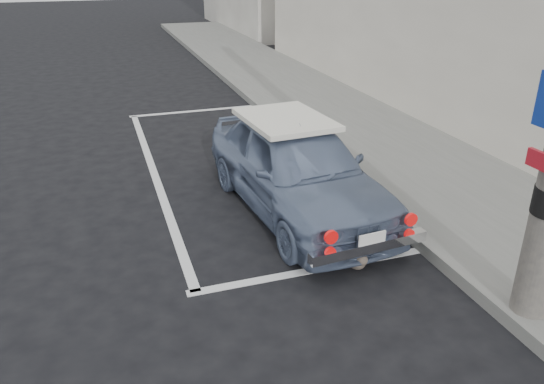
{
  "coord_description": "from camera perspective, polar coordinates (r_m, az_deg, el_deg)",
  "views": [
    {
      "loc": [
        -1.62,
        -5.18,
        3.27
      ],
      "look_at": [
        0.16,
        0.12,
        0.75
      ],
      "focal_mm": 35.0,
      "sensor_mm": 36.0,
      "label": 1
    }
  ],
  "objects": [
    {
      "name": "pline_side",
      "position": [
        8.84,
        -12.56,
        1.97
      ],
      "size": [
        0.12,
        7.0,
        0.01
      ],
      "primitive_type": "cube",
      "color": "silver",
      "rests_on": "ground"
    },
    {
      "name": "ground",
      "position": [
        6.34,
        -1.02,
        -6.8
      ],
      "size": [
        80.0,
        80.0,
        0.0
      ],
      "primitive_type": "plane",
      "color": "black",
      "rests_on": "ground"
    },
    {
      "name": "pline_rear",
      "position": [
        6.1,
        4.95,
        -8.28
      ],
      "size": [
        3.0,
        0.12,
        0.01
      ],
      "primitive_type": "cube",
      "color": "silver",
      "rests_on": "ground"
    },
    {
      "name": "pline_front",
      "position": [
        12.32,
        -8.07,
        8.64
      ],
      "size": [
        3.0,
        0.12,
        0.01
      ],
      "primitive_type": "cube",
      "color": "silver",
      "rests_on": "ground"
    },
    {
      "name": "cat",
      "position": [
        6.12,
        8.99,
        -7.05
      ],
      "size": [
        0.23,
        0.5,
        0.27
      ],
      "rotation": [
        0.0,
        0.0,
        0.04
      ],
      "color": "#605549",
      "rests_on": "ground"
    },
    {
      "name": "sidewalk",
      "position": [
        9.23,
        14.35,
        3.2
      ],
      "size": [
        2.8,
        40.0,
        0.15
      ],
      "primitive_type": "cube",
      "color": "slate",
      "rests_on": "ground"
    },
    {
      "name": "retro_coupe",
      "position": [
        7.17,
        2.67,
        2.73
      ],
      "size": [
        1.81,
        3.86,
        1.28
      ],
      "rotation": [
        0.0,
        0.0,
        0.08
      ],
      "color": "slate",
      "rests_on": "ground"
    }
  ]
}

